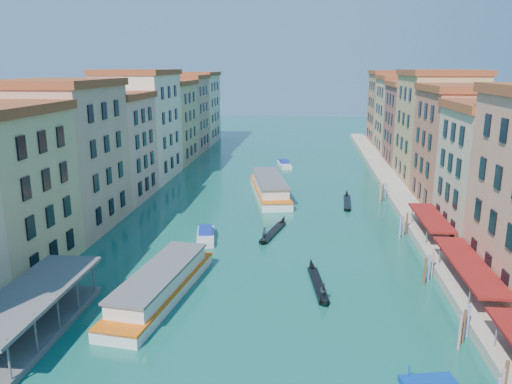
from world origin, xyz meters
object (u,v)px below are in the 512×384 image
vaporetto_near (161,284)px  gondola_right (318,284)px  gondola_fore (273,231)px  vaporetto_stop (32,317)px  vaporetto_far (269,187)px

vaporetto_near → gondola_right: size_ratio=1.77×
vaporetto_near → gondola_fore: bearing=71.7°
vaporetto_stop → vaporetto_far: (16.13, 47.76, -0.02)m
vaporetto_far → vaporetto_near: bearing=-111.9°
gondola_fore → vaporetto_near: bearing=-102.2°
vaporetto_stop → gondola_fore: 32.77m
vaporetto_stop → vaporetto_far: bearing=71.3°
vaporetto_near → vaporetto_far: size_ratio=0.88×
vaporetto_near → vaporetto_far: bearing=87.0°
vaporetto_near → gondola_fore: vaporetto_near is taller
gondola_fore → vaporetto_stop: bearing=-109.8°
vaporetto_far → gondola_fore: (2.01, -20.49, -1.04)m
vaporetto_far → gondola_right: bearing=-89.5°
gondola_right → vaporetto_far: bearing=94.2°
vaporetto_near → gondola_fore: size_ratio=1.72×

